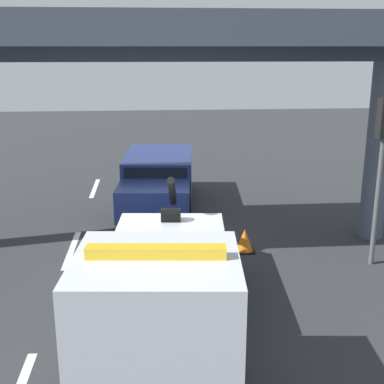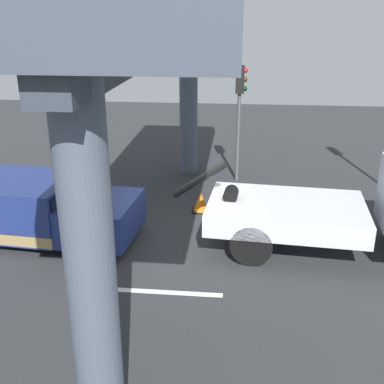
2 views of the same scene
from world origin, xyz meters
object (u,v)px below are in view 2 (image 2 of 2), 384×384
Objects in this scene: tow_truck_white at (368,208)px; towed_van_green at (28,209)px; traffic_cone_orange at (201,202)px; traffic_light_near at (240,98)px.

tow_truck_white is 8.59m from towed_van_green.
tow_truck_white is 4.84m from traffic_cone_orange.
tow_truck_white is 12.12× the size of traffic_cone_orange.
tow_truck_white is at bearing -58.30° from traffic_light_near.
towed_van_green is (-8.58, 0.07, -0.42)m from tow_truck_white.
traffic_light_near is (5.42, 5.04, 2.13)m from towed_van_green.
traffic_cone_orange is (-1.06, -2.92, -2.62)m from traffic_light_near.
traffic_cone_orange is at bearing 25.93° from towed_van_green.
tow_truck_white is 6.25m from traffic_light_near.
tow_truck_white is 1.37× the size of towed_van_green.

